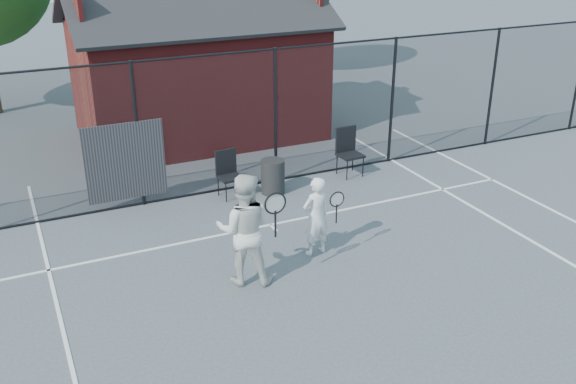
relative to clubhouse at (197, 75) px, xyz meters
name	(u,v)px	position (x,y,z in m)	size (l,w,h in m)	color
ground	(348,303)	(-0.50, -9.00, -1.61)	(80.00, 80.00, 0.00)	#44494E
court_lines	(395,351)	(-0.50, -10.32, -1.60)	(11.02, 18.00, 0.01)	silver
fence	(219,127)	(-0.80, -4.00, -0.16)	(22.04, 3.00, 3.00)	black
clubhouse	(197,75)	(0.00, 0.00, 0.00)	(6.50, 4.36, 4.19)	maroon
player_front	(316,216)	(-0.22, -7.36, -0.88)	(0.67, 0.51, 1.45)	silver
player_back	(244,229)	(-1.69, -7.70, -0.66)	(1.13, 1.03, 1.89)	silver
chair_left	(230,175)	(-0.73, -4.40, -1.11)	(0.47, 0.49, 0.99)	black
chair_right	(350,153)	(2.18, -4.40, -1.06)	(0.52, 0.54, 1.08)	black
waste_bin	(273,177)	(0.18, -4.57, -1.23)	(0.51, 0.51, 0.75)	black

